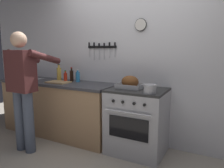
{
  "coord_description": "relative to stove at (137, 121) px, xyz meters",
  "views": [
    {
      "loc": [
        1.22,
        -1.66,
        1.44
      ],
      "look_at": [
        -0.1,
        0.85,
        0.96
      ],
      "focal_mm": 33.96,
      "sensor_mm": 36.0,
      "label": 1
    }
  ],
  "objects": [
    {
      "name": "wall_back",
      "position": [
        -0.22,
        0.36,
        0.85
      ],
      "size": [
        6.0,
        0.13,
        2.6
      ],
      "color": "silver",
      "rests_on": "ground"
    },
    {
      "name": "counter_block",
      "position": [
        -1.43,
        0.0,
        0.01
      ],
      "size": [
        2.03,
        0.65,
        0.9
      ],
      "color": "tan",
      "rests_on": "ground"
    },
    {
      "name": "stove",
      "position": [
        0.0,
        0.0,
        0.0
      ],
      "size": [
        0.76,
        0.67,
        0.9
      ],
      "color": "#BCBCC1",
      "rests_on": "ground"
    },
    {
      "name": "person_cook",
      "position": [
        -1.41,
        -0.69,
        0.5
      ],
      "size": [
        0.51,
        0.63,
        1.66
      ],
      "rotation": [
        0.0,
        0.0,
        1.53
      ],
      "color": "#4C566B",
      "rests_on": "ground"
    },
    {
      "name": "roasting_pan",
      "position": [
        -0.11,
        -0.02,
        0.53
      ],
      "size": [
        0.35,
        0.26,
        0.18
      ],
      "color": "#B7B7BC",
      "rests_on": "stove"
    },
    {
      "name": "saucepan",
      "position": [
        0.23,
        -0.19,
        0.5
      ],
      "size": [
        0.15,
        0.15,
        0.11
      ],
      "color": "#B7B7BC",
      "rests_on": "stove"
    },
    {
      "name": "cutting_board",
      "position": [
        -1.32,
        -0.09,
        0.46
      ],
      "size": [
        0.36,
        0.24,
        0.02
      ],
      "primitive_type": "cube",
      "color": "tan",
      "rests_on": "counter_block"
    },
    {
      "name": "bottle_soy_sauce",
      "position": [
        -1.22,
        0.13,
        0.55
      ],
      "size": [
        0.06,
        0.06,
        0.23
      ],
      "color": "black",
      "rests_on": "counter_block"
    },
    {
      "name": "bottle_hot_sauce",
      "position": [
        -1.27,
        0.04,
        0.53
      ],
      "size": [
        0.06,
        0.06,
        0.19
      ],
      "color": "red",
      "rests_on": "counter_block"
    },
    {
      "name": "bottle_dish_soap",
      "position": [
        -1.1,
        0.13,
        0.53
      ],
      "size": [
        0.07,
        0.07,
        0.21
      ],
      "color": "#338CCC",
      "rests_on": "counter_block"
    },
    {
      "name": "bottle_cooking_oil",
      "position": [
        -1.44,
        0.07,
        0.57
      ],
      "size": [
        0.07,
        0.07,
        0.28
      ],
      "color": "gold",
      "rests_on": "counter_block"
    }
  ]
}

